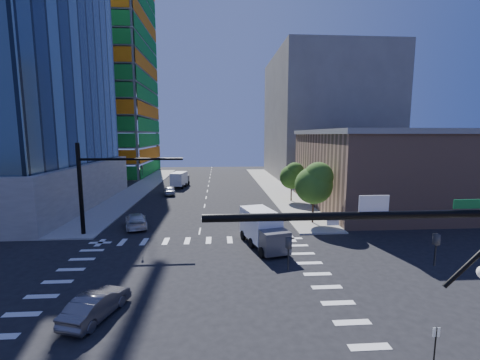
{
  "coord_description": "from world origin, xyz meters",
  "views": [
    {
      "loc": [
        1.97,
        -20.38,
        9.89
      ],
      "look_at": [
        3.91,
        8.0,
        5.89
      ],
      "focal_mm": 24.0,
      "sensor_mm": 36.0,
      "label": 1
    }
  ],
  "objects": [
    {
      "name": "ground",
      "position": [
        0.0,
        0.0,
        0.0
      ],
      "size": [
        160.0,
        160.0,
        0.0
      ],
      "primitive_type": "plane",
      "color": "black",
      "rests_on": "ground"
    },
    {
      "name": "box_truck_near",
      "position": [
        5.98,
        6.81,
        1.38
      ],
      "size": [
        3.91,
        6.37,
        3.11
      ],
      "rotation": [
        0.0,
        0.0,
        0.25
      ],
      "color": "black",
      "rests_on": "ground"
    },
    {
      "name": "tree_north",
      "position": [
        12.93,
        25.9,
        3.99
      ],
      "size": [
        3.54,
        3.52,
        5.78
      ],
      "color": "#382316",
      "rests_on": "sidewalk_ne"
    },
    {
      "name": "signal_mast_nw",
      "position": [
        -10.0,
        11.5,
        5.49
      ],
      "size": [
        10.2,
        0.4,
        9.0
      ],
      "color": "black",
      "rests_on": "sidewalk_nw"
    },
    {
      "name": "box_truck_far",
      "position": [
        -5.3,
        41.06,
        1.29
      ],
      "size": [
        3.21,
        5.86,
        2.91
      ],
      "rotation": [
        0.0,
        0.0,
        2.98
      ],
      "color": "black",
      "rests_on": "ground"
    },
    {
      "name": "car_nb_far",
      "position": [
        6.05,
        15.35,
        0.7
      ],
      "size": [
        3.06,
        5.31,
        1.39
      ],
      "primitive_type": "imported",
      "rotation": [
        0.0,
        0.0,
        0.15
      ],
      "color": "black",
      "rests_on": "ground"
    },
    {
      "name": "car_sb_cross",
      "position": [
        -4.72,
        -3.54,
        0.72
      ],
      "size": [
        2.76,
        4.62,
        1.44
      ],
      "primitive_type": "imported",
      "rotation": [
        0.0,
        0.0,
        2.84
      ],
      "color": "#535257",
      "rests_on": "ground"
    },
    {
      "name": "car_sb_mid",
      "position": [
        -6.17,
        33.1,
        0.74
      ],
      "size": [
        2.46,
        4.57,
        1.48
      ],
      "primitive_type": "imported",
      "rotation": [
        0.0,
        0.0,
        3.31
      ],
      "color": "#B9BBC2",
      "rests_on": "ground"
    },
    {
      "name": "construction_building",
      "position": [
        -27.41,
        61.93,
        24.61
      ],
      "size": [
        25.16,
        34.5,
        70.6
      ],
      "color": "slate",
      "rests_on": "ground"
    },
    {
      "name": "tree_south",
      "position": [
        12.63,
        13.9,
        4.69
      ],
      "size": [
        4.16,
        4.16,
        6.82
      ],
      "color": "#382316",
      "rests_on": "sidewalk_ne"
    },
    {
      "name": "sidewalk_ne",
      "position": [
        12.5,
        40.0,
        0.07
      ],
      "size": [
        5.0,
        60.0,
        0.15
      ],
      "primitive_type": "cube",
      "color": "gray",
      "rests_on": "ground"
    },
    {
      "name": "no_parking_sign",
      "position": [
        10.7,
        -9.0,
        1.38
      ],
      "size": [
        0.3,
        0.06,
        2.2
      ],
      "color": "black",
      "rests_on": "ground"
    },
    {
      "name": "bg_building_ne",
      "position": [
        27.0,
        55.0,
        14.0
      ],
      "size": [
        24.0,
        30.0,
        28.0
      ],
      "primitive_type": "cube",
      "color": "slate",
      "rests_on": "ground"
    },
    {
      "name": "sidewalk_nw",
      "position": [
        -12.5,
        40.0,
        0.07
      ],
      "size": [
        5.0,
        60.0,
        0.15
      ],
      "primitive_type": "cube",
      "color": "gray",
      "rests_on": "ground"
    },
    {
      "name": "road_markings",
      "position": [
        0.0,
        0.0,
        0.01
      ],
      "size": [
        20.0,
        20.0,
        0.01
      ],
      "primitive_type": "cube",
      "color": "silver",
      "rests_on": "ground"
    },
    {
      "name": "commercial_building",
      "position": [
        25.0,
        22.0,
        5.31
      ],
      "size": [
        20.5,
        22.5,
        10.6
      ],
      "color": "#A57960",
      "rests_on": "ground"
    },
    {
      "name": "car_sb_near",
      "position": [
        -6.95,
        13.94,
        0.76
      ],
      "size": [
        3.54,
        5.66,
        1.53
      ],
      "primitive_type": "imported",
      "rotation": [
        0.0,
        0.0,
        3.43
      ],
      "color": "silver",
      "rests_on": "ground"
    }
  ]
}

